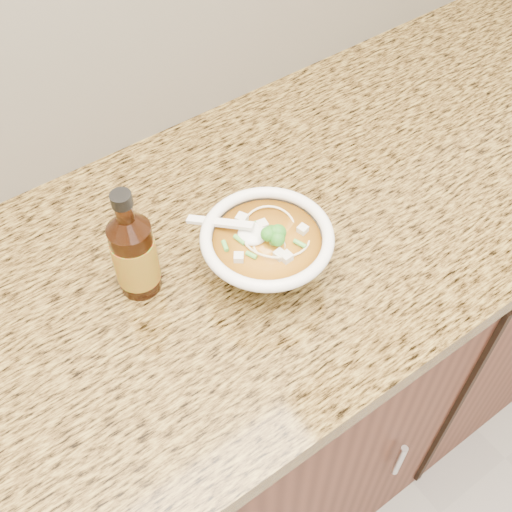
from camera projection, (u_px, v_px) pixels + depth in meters
cabinet at (169, 424)px, 1.34m from camera, size 4.00×0.65×0.86m
counter_slab at (139, 303)px, 0.99m from camera, size 4.00×0.68×0.04m
soup_bowl at (267, 252)px, 0.97m from camera, size 0.20×0.21×0.11m
hot_sauce_bottle at (134, 254)px, 0.93m from camera, size 0.08×0.08×0.20m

